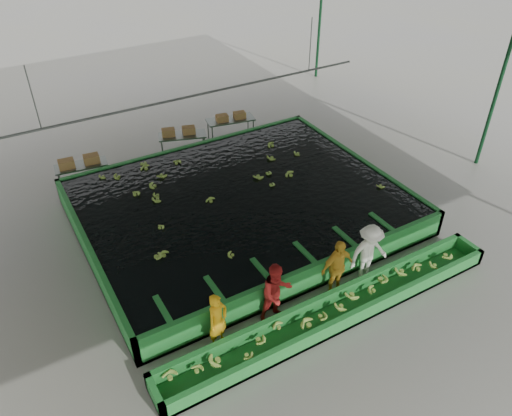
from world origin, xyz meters
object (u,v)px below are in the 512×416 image
packing_table_right (231,129)px  worker_a (218,321)px  flotation_tank (241,206)px  sorting_trough (336,311)px  worker_b (277,293)px  box_stack_left (80,165)px  box_stack_right (231,120)px  worker_d (369,253)px  box_stack_mid (179,134)px  packing_table_left (83,174)px  worker_c (337,267)px  packing_table_mid (183,144)px

packing_table_right → worker_a: bearing=-119.4°
flotation_tank → sorting_trough: bearing=-90.0°
worker_b → box_stack_left: (-2.66, 8.96, -0.07)m
box_stack_right → packing_table_right: bearing=84.1°
worker_b → box_stack_left: worker_b is taller
box_stack_left → box_stack_right: size_ratio=1.13×
sorting_trough → worker_a: (-2.98, 0.80, 0.55)m
sorting_trough → packing_table_right: (2.35, 10.25, 0.20)m
worker_b → worker_d: (3.01, 0.00, 0.02)m
worker_d → packing_table_right: (0.66, 9.45, -0.46)m
flotation_tank → worker_d: worker_d is taller
box_stack_mid → box_stack_right: box_stack_right is taller
flotation_tank → worker_b: 4.52m
worker_a → packing_table_left: (-0.97, 8.97, -0.39)m
flotation_tank → worker_b: (-1.32, -4.30, 0.44)m
worker_c → packing_table_right: worker_c is taller
box_stack_left → box_stack_right: bearing=3.9°
sorting_trough → packing_table_left: (-3.95, 9.77, 0.16)m
worker_a → worker_d: 4.67m
sorting_trough → box_stack_mid: bearing=90.1°
worker_a → packing_table_left: bearing=76.0°
worker_c → box_stack_left: bearing=115.3°
flotation_tank → packing_table_mid: 4.95m
sorting_trough → box_stack_left: (-3.99, 9.76, 0.57)m
packing_table_left → box_stack_mid: (3.94, 0.36, 0.43)m
worker_d → flotation_tank: bearing=117.8°
worker_b → worker_c: bearing=1.9°
worker_b → packing_table_mid: (1.41, 9.25, -0.47)m
packing_table_left → box_stack_mid: box_stack_mid is taller
worker_c → packing_table_mid: (-0.49, 9.25, -0.45)m
flotation_tank → worker_b: worker_b is taller
worker_a → box_stack_left: (-1.00, 8.96, 0.03)m
packing_table_mid → packing_table_right: size_ratio=0.94×
worker_a → box_stack_left: bearing=76.2°
packing_table_left → box_stack_mid: bearing=5.3°
flotation_tank → sorting_trough: (0.00, -5.10, -0.20)m
packing_table_mid → box_stack_mid: (-0.10, 0.08, 0.42)m
worker_c → worker_a: bearing=178.2°
packing_table_mid → box_stack_left: 4.11m
flotation_tank → worker_a: (-2.98, -4.30, 0.35)m
worker_b → packing_table_right: (3.67, 9.45, -0.44)m
worker_a → packing_table_mid: bearing=51.5°
worker_a → box_stack_left: worker_a is taller
flotation_tank → box_stack_right: box_stack_right is taller
worker_c → packing_table_left: (-4.54, 8.97, -0.46)m
worker_b → packing_table_mid: size_ratio=0.96×
worker_b → worker_a: bearing=-178.1°
packing_table_mid → packing_table_right: bearing=5.1°
flotation_tank → sorting_trough: 5.10m
box_stack_mid → worker_c: bearing=-86.3°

